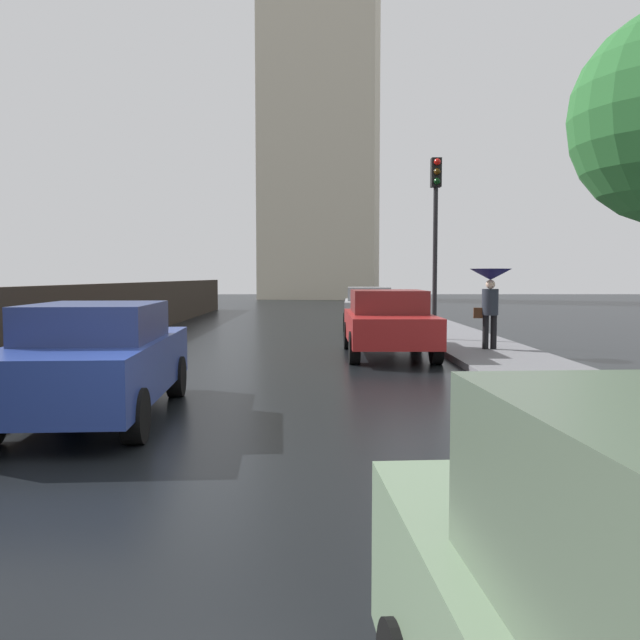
{
  "coord_description": "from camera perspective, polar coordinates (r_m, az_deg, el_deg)",
  "views": [
    {
      "loc": [
        1.13,
        -5.41,
        1.8
      ],
      "look_at": [
        1.2,
        4.11,
        1.16
      ],
      "focal_mm": 36.45,
      "sensor_mm": 36.0,
      "label": 1
    }
  ],
  "objects": [
    {
      "name": "car_silver_far_ahead",
      "position": [
        22.34,
        4.29,
        1.13
      ],
      "size": [
        1.88,
        4.04,
        1.43
      ],
      "rotation": [
        0.0,
        0.0,
        -0.05
      ],
      "color": "#B2B5BA",
      "rests_on": "ground"
    },
    {
      "name": "traffic_light",
      "position": [
        17.51,
        10.12,
        9.04
      ],
      "size": [
        0.26,
        0.39,
        4.74
      ],
      "color": "black",
      "rests_on": "sidewalk_strip"
    },
    {
      "name": "car_red_mid_road",
      "position": [
        14.74,
        6.01,
        -0.16
      ],
      "size": [
        1.92,
        4.19,
        1.49
      ],
      "rotation": [
        0.0,
        0.0,
        -0.01
      ],
      "color": "maroon",
      "rests_on": "ground"
    },
    {
      "name": "car_blue_near_kerb",
      "position": [
        8.74,
        -18.99,
        -3.25
      ],
      "size": [
        1.94,
        4.25,
        1.46
      ],
      "rotation": [
        0.0,
        0.0,
        3.2
      ],
      "color": "navy",
      "rests_on": "ground"
    },
    {
      "name": "distant_tower",
      "position": [
        53.56,
        0.04,
        16.01
      ],
      "size": [
        9.9,
        7.46,
        30.4
      ],
      "color": "beige",
      "rests_on": "ground"
    },
    {
      "name": "ground",
      "position": [
        5.81,
        -11.97,
        -14.26
      ],
      "size": [
        120.0,
        120.0,
        0.0
      ],
      "primitive_type": "plane",
      "color": "black"
    },
    {
      "name": "pedestrian_with_umbrella_far",
      "position": [
        15.26,
        14.72,
        2.85
      ],
      "size": [
        0.94,
        0.94,
        1.83
      ],
      "rotation": [
        0.0,
        0.0,
        3.02
      ],
      "color": "black",
      "rests_on": "sidewalk_strip"
    }
  ]
}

